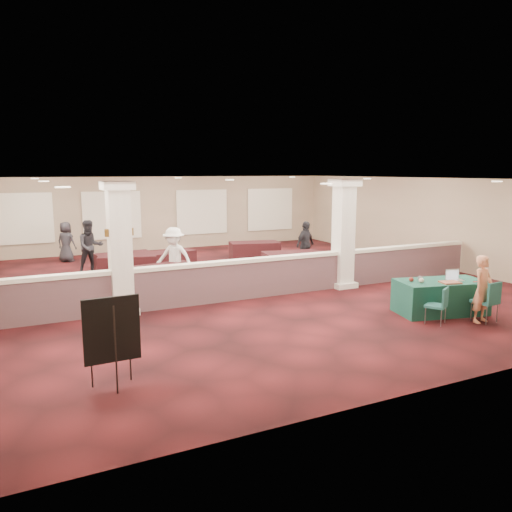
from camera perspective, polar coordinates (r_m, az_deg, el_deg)
name	(u,v)px	position (r m, az deg, el deg)	size (l,w,h in m)	color
ground	(231,286)	(15.08, -2.93, -3.50)	(16.00, 16.00, 0.00)	#491215
wall_back	(159,213)	(22.35, -11.07, 4.79)	(16.00, 0.04, 3.20)	gray
wall_front	(434,292)	(8.17, 19.63, -3.88)	(16.00, 0.04, 3.20)	gray
wall_right	(431,222)	(19.36, 19.41, 3.69)	(0.04, 16.00, 3.20)	gray
ceiling	(230,179)	(14.69, -3.04, 8.75)	(16.00, 16.00, 0.02)	white
partition_wall	(252,277)	(13.62, -0.47, -2.47)	(15.60, 0.28, 1.10)	brown
column_left	(120,247)	(12.36, -15.29, 0.97)	(0.72, 0.72, 3.20)	silver
column_right	(343,233)	(14.97, 9.96, 2.63)	(0.72, 0.72, 3.20)	silver
sconce_left	(107,233)	(12.26, -16.65, 2.55)	(0.12, 0.12, 0.18)	brown
sconce_right	(131,232)	(12.36, -14.09, 2.72)	(0.12, 0.12, 0.18)	brown
near_table	(440,297)	(13.02, 20.32, -4.40)	(2.11, 1.05, 0.81)	#0F3932
conf_chair_main	(489,298)	(12.61, 25.06, -4.41)	(0.52, 0.52, 0.96)	#1D574B
conf_chair_side	(440,303)	(12.06, 20.26, -5.02)	(0.58, 0.58, 0.85)	#1D574B
easel_board	(112,331)	(8.25, -16.15, -8.21)	(0.89, 0.45, 1.50)	black
woman	(483,289)	(12.53, 24.47, -3.46)	(0.56, 0.37, 1.55)	#FA8B6C
far_table_front_left	(128,266)	(16.81, -14.45, -1.13)	(1.83, 0.91, 0.74)	black
far_table_front_center	(163,278)	(14.64, -10.63, -2.53)	(1.88, 0.94, 0.76)	black
far_table_front_right	(293,264)	(16.60, 4.24, -0.90)	(1.95, 0.97, 0.79)	black
far_table_back_left	(125,264)	(17.30, -14.80, -0.86)	(1.80, 0.90, 0.73)	black
far_table_back_center	(170,261)	(17.67, -9.77, -0.55)	(1.68, 0.84, 0.68)	black
far_table_back_right	(255,252)	(19.15, -0.16, 0.49)	(1.86, 0.93, 0.76)	black
attendee_a	(90,247)	(17.85, -18.42, 1.02)	(0.87, 0.48, 1.80)	black
attendee_b	(174,257)	(15.05, -9.35, -0.15)	(1.15, 0.53, 1.80)	silver
attendee_c	(305,245)	(17.84, 5.65, 1.28)	(0.99, 0.47, 1.69)	black
attendee_d	(66,242)	(20.35, -20.88, 1.52)	(0.76, 0.41, 1.54)	black
laptop_base	(455,280)	(13.07, 21.79, -2.58)	(0.37, 0.25, 0.02)	#B9B9BE
laptop_screen	(452,274)	(13.14, 21.51, -1.90)	(0.37, 0.01, 0.24)	#B9B9BE
screen_glow	(452,274)	(13.14, 21.52, -1.98)	(0.33, 0.00, 0.21)	silver
knitting	(450,282)	(12.73, 21.31, -2.82)	(0.44, 0.33, 0.03)	#C44A1F
yarn_cream	(421,280)	(12.51, 18.37, -2.66)	(0.12, 0.12, 0.12)	beige
yarn_red	(411,279)	(12.56, 17.33, -2.58)	(0.11, 0.11, 0.11)	#601513
yarn_grey	(420,278)	(12.77, 18.24, -2.42)	(0.12, 0.12, 0.12)	#535358
scissors	(476,282)	(13.09, 23.82, -2.71)	(0.13, 0.03, 0.01)	red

